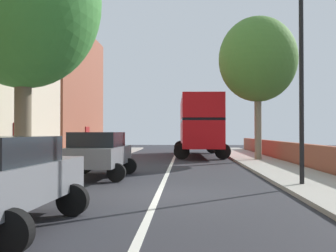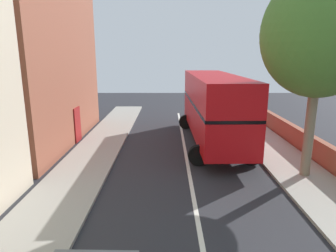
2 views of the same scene
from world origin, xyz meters
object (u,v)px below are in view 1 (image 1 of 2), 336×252
at_px(parked_car_grey_left_0, 99,152).
at_px(street_tree_left_2, 24,2).
at_px(street_tree_right_1, 258,60).
at_px(lamppost_right, 301,63).
at_px(double_decker_bus, 199,123).

relative_size(parked_car_grey_left_0, street_tree_left_2, 0.48).
relative_size(street_tree_right_1, lamppost_right, 1.32).
xyz_separation_m(double_decker_bus, street_tree_left_2, (-6.21, -15.91, 3.58)).
height_order(street_tree_right_1, street_tree_left_2, street_tree_left_2).
distance_m(parked_car_grey_left_0, lamppost_right, 7.75).
xyz_separation_m(double_decker_bus, parked_car_grey_left_0, (-4.20, -13.79, -1.39)).
relative_size(double_decker_bus, street_tree_left_2, 1.24).
bearing_deg(street_tree_left_2, street_tree_right_1, 48.69).
distance_m(street_tree_right_1, lamppost_right, 11.30).
distance_m(double_decker_bus, parked_car_grey_left_0, 14.49).
bearing_deg(lamppost_right, street_tree_left_2, 178.20).
xyz_separation_m(parked_car_grey_left_0, street_tree_left_2, (-2.01, -2.11, 4.97)).
xyz_separation_m(street_tree_right_1, lamppost_right, (-0.68, -11.07, -2.14)).
bearing_deg(street_tree_left_2, double_decker_bus, 68.68).
bearing_deg(parked_car_grey_left_0, lamppost_right, -19.37).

